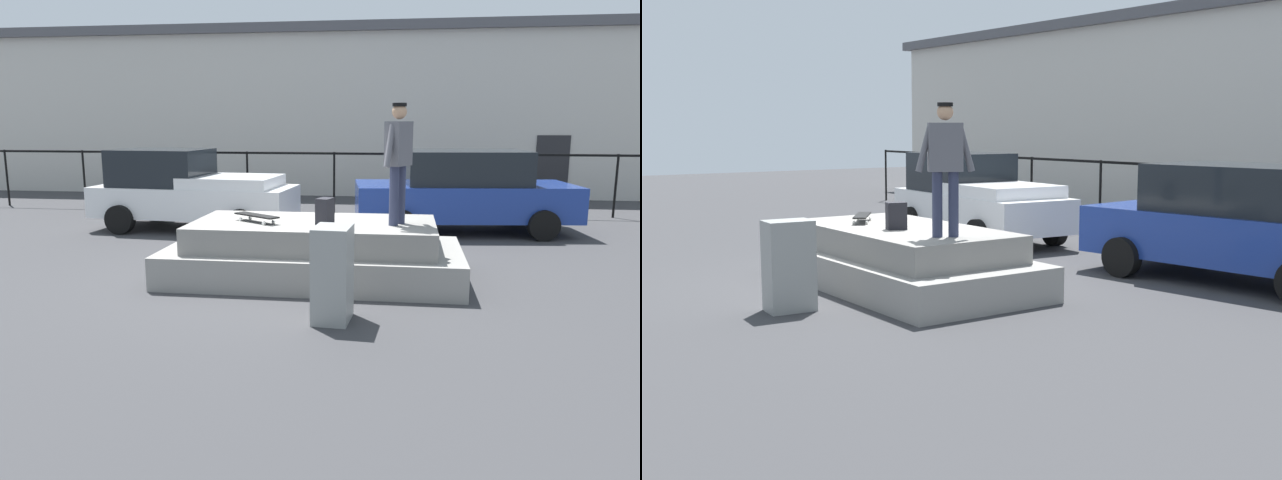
% 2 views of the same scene
% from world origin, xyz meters
% --- Properties ---
extents(ground_plane, '(60.00, 60.00, 0.00)m').
position_xyz_m(ground_plane, '(0.00, 0.00, 0.00)').
color(ground_plane, '#38383A').
extents(concrete_ledge, '(4.57, 2.33, 0.90)m').
position_xyz_m(concrete_ledge, '(0.50, 0.12, 0.41)').
color(concrete_ledge, gray).
rests_on(concrete_ledge, ground_plane).
extents(skateboarder, '(0.44, 0.76, 1.80)m').
position_xyz_m(skateboarder, '(1.78, 0.03, 1.95)').
color(skateboarder, '#2D334C').
rests_on(skateboarder, concrete_ledge).
extents(skateboard, '(0.80, 0.64, 0.12)m').
position_xyz_m(skateboard, '(-0.37, -0.08, 1.00)').
color(skateboard, black).
rests_on(skateboard, concrete_ledge).
extents(backpack, '(0.27, 0.33, 0.40)m').
position_xyz_m(backpack, '(0.70, -0.10, 1.10)').
color(backpack, black).
rests_on(backpack, concrete_ledge).
extents(car_white_pickup_near, '(4.60, 2.29, 1.81)m').
position_xyz_m(car_white_pickup_near, '(-2.96, 4.04, 0.90)').
color(car_white_pickup_near, white).
rests_on(car_white_pickup_near, ground_plane).
extents(car_blue_sedan_mid, '(4.92, 2.65, 1.81)m').
position_xyz_m(car_blue_sedan_mid, '(3.18, 4.56, 0.91)').
color(car_blue_sedan_mid, navy).
rests_on(car_blue_sedan_mid, ground_plane).
extents(utility_box, '(0.48, 0.63, 1.19)m').
position_xyz_m(utility_box, '(1.03, -1.92, 0.59)').
color(utility_box, gray).
rests_on(utility_box, ground_plane).
extents(fence_row, '(24.06, 0.06, 1.62)m').
position_xyz_m(fence_row, '(0.00, 7.13, 1.17)').
color(fence_row, black).
rests_on(fence_row, ground_plane).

